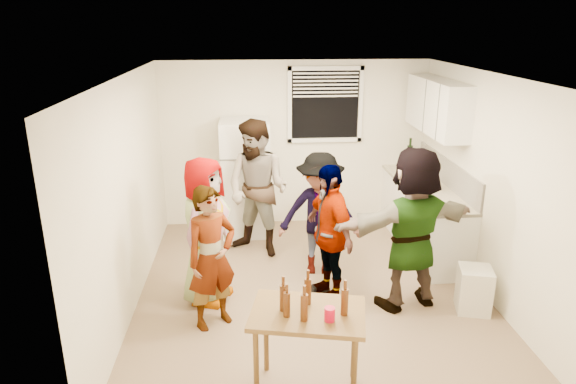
{
  "coord_description": "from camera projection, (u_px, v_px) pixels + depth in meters",
  "views": [
    {
      "loc": [
        -0.7,
        -5.33,
        3.05
      ],
      "look_at": [
        -0.26,
        0.29,
        1.15
      ],
      "focal_mm": 32.0,
      "sensor_mm": 36.0,
      "label": 1
    }
  ],
  "objects": [
    {
      "name": "room",
      "position": [
        311.0,
        291.0,
        6.06
      ],
      "size": [
        4.0,
        4.5,
        2.5
      ],
      "primitive_type": null,
      "color": "white",
      "rests_on": "ground"
    },
    {
      "name": "window",
      "position": [
        325.0,
        105.0,
        7.59
      ],
      "size": [
        1.12,
        0.1,
        1.06
      ],
      "primitive_type": null,
      "color": "white",
      "rests_on": "room"
    },
    {
      "name": "refrigerator",
      "position": [
        246.0,
        178.0,
        7.51
      ],
      "size": [
        0.7,
        0.7,
        1.7
      ],
      "primitive_type": "cube",
      "color": "white",
      "rests_on": "ground"
    },
    {
      "name": "counter_lower",
      "position": [
        423.0,
        218.0,
        7.14
      ],
      "size": [
        0.6,
        2.2,
        0.86
      ],
      "primitive_type": "cube",
      "color": "white",
      "rests_on": "ground"
    },
    {
      "name": "countertop",
      "position": [
        426.0,
        187.0,
        7.0
      ],
      "size": [
        0.64,
        2.22,
        0.04
      ],
      "primitive_type": "cube",
      "color": "beige",
      "rests_on": "counter_lower"
    },
    {
      "name": "backsplash",
      "position": [
        447.0,
        172.0,
        6.95
      ],
      "size": [
        0.03,
        2.2,
        0.36
      ],
      "primitive_type": "cube",
      "color": "#B9B3AB",
      "rests_on": "countertop"
    },
    {
      "name": "upper_cabinets",
      "position": [
        437.0,
        106.0,
        6.85
      ],
      "size": [
        0.34,
        1.6,
        0.7
      ],
      "primitive_type": "cube",
      "color": "white",
      "rests_on": "room"
    },
    {
      "name": "kettle",
      "position": [
        424.0,
        188.0,
        6.9
      ],
      "size": [
        0.25,
        0.21,
        0.2
      ],
      "primitive_type": null,
      "rotation": [
        0.0,
        0.0,
        0.06
      ],
      "color": "silver",
      "rests_on": "countertop"
    },
    {
      "name": "paper_towel",
      "position": [
        429.0,
        190.0,
        6.8
      ],
      "size": [
        0.13,
        0.13,
        0.29
      ],
      "primitive_type": "cylinder",
      "color": "white",
      "rests_on": "countertop"
    },
    {
      "name": "wine_bottle",
      "position": [
        409.0,
        167.0,
        7.89
      ],
      "size": [
        0.08,
        0.08,
        0.33
      ],
      "primitive_type": "cylinder",
      "color": "black",
      "rests_on": "countertop"
    },
    {
      "name": "beer_bottle_counter",
      "position": [
        427.0,
        194.0,
        6.64
      ],
      "size": [
        0.05,
        0.05,
        0.21
      ],
      "primitive_type": "cylinder",
      "color": "#47230C",
      "rests_on": "countertop"
    },
    {
      "name": "blue_cup",
      "position": [
        424.0,
        203.0,
        6.33
      ],
      "size": [
        0.08,
        0.08,
        0.11
      ],
      "primitive_type": "cylinder",
      "color": "#2046B7",
      "rests_on": "countertop"
    },
    {
      "name": "picture_frame",
      "position": [
        425.0,
        166.0,
        7.63
      ],
      "size": [
        0.02,
        0.19,
        0.16
      ],
      "primitive_type": "cube",
      "color": "#F4EA62",
      "rests_on": "countertop"
    },
    {
      "name": "trash_bin",
      "position": [
        474.0,
        290.0,
        5.59
      ],
      "size": [
        0.41,
        0.41,
        0.5
      ],
      "primitive_type": "cube",
      "rotation": [
        0.0,
        0.0,
        -0.24
      ],
      "color": "beige",
      "rests_on": "ground"
    },
    {
      "name": "beer_bottle_table",
      "position": [
        287.0,
        316.0,
        4.12
      ],
      "size": [
        0.06,
        0.06,
        0.21
      ],
      "primitive_type": "cylinder",
      "color": "#47230C",
      "rests_on": "serving_table"
    },
    {
      "name": "red_cup",
      "position": [
        329.0,
        320.0,
        4.06
      ],
      "size": [
        0.09,
        0.09,
        0.11
      ],
      "primitive_type": "cylinder",
      "color": "red",
      "rests_on": "serving_table"
    },
    {
      "name": "guest_grey",
      "position": [
        209.0,
        298.0,
        5.91
      ],
      "size": [
        1.86,
        1.4,
        0.53
      ],
      "primitive_type": "imported",
      "rotation": [
        0.0,
        0.0,
        1.17
      ],
      "color": "gray",
      "rests_on": "ground"
    },
    {
      "name": "guest_stripe",
      "position": [
        215.0,
        323.0,
        5.43
      ],
      "size": [
        1.31,
        1.57,
        0.36
      ],
      "primitive_type": "imported",
      "rotation": [
        0.0,
        0.0,
        0.59
      ],
      "color": "#141933",
      "rests_on": "ground"
    },
    {
      "name": "guest_back_left",
      "position": [
        259.0,
        252.0,
        7.07
      ],
      "size": [
        1.75,
        2.04,
        0.7
      ],
      "primitive_type": "imported",
      "rotation": [
        0.0,
        0.0,
        -0.57
      ],
      "color": "brown",
      "rests_on": "ground"
    },
    {
      "name": "guest_back_right",
      "position": [
        318.0,
        271.0,
        6.55
      ],
      "size": [
        1.17,
        1.66,
        0.58
      ],
      "primitive_type": "imported",
      "rotation": [
        0.0,
        0.0,
        -0.11
      ],
      "color": "#44454A",
      "rests_on": "ground"
    },
    {
      "name": "guest_black",
      "position": [
        327.0,
        295.0,
        5.98
      ],
      "size": [
        1.8,
        1.4,
        0.39
      ],
      "primitive_type": "imported",
      "rotation": [
        0.0,
        0.0,
        -1.24
      ],
      "color": "black",
      "rests_on": "ground"
    },
    {
      "name": "guest_orange",
      "position": [
        406.0,
        303.0,
        5.81
      ],
      "size": [
        2.12,
        2.21,
        0.54
      ],
      "primitive_type": "imported",
      "rotation": [
        0.0,
        0.0,
        3.41
      ],
      "color": "#D28D42",
      "rests_on": "ground"
    }
  ]
}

